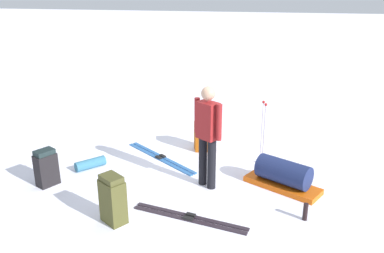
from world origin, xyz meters
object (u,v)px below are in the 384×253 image
(sleeping_mat_rolled, at_px, (90,164))
(thermos_bottle, at_px, (305,212))
(ski_pair_near, at_px, (189,218))
(ski_poles_planted_near, at_px, (263,130))
(backpack_bright, at_px, (46,168))
(backpack_large_dark, at_px, (202,135))
(skier_standing, at_px, (208,132))
(gear_sled, at_px, (283,175))
(ski_pair_far, at_px, (161,158))
(backpack_small_spare, at_px, (113,199))

(sleeping_mat_rolled, xyz_separation_m, thermos_bottle, (0.95, 3.73, 0.04))
(ski_pair_near, xyz_separation_m, ski_poles_planted_near, (-2.04, 0.93, 0.67))
(backpack_bright, bearing_deg, backpack_large_dark, 131.18)
(ski_pair_near, height_order, backpack_large_dark, backpack_large_dark)
(skier_standing, bearing_deg, sleeping_mat_rolled, -95.88)
(ski_poles_planted_near, distance_m, sleeping_mat_rolled, 3.19)
(ski_pair_near, relative_size, gear_sled, 1.33)
(backpack_large_dark, xyz_separation_m, backpack_bright, (1.98, -2.27, -0.01))
(skier_standing, xyz_separation_m, ski_pair_far, (-0.90, -1.06, -0.94))
(ski_pair_near, relative_size, backpack_bright, 2.76)
(skier_standing, distance_m, thermos_bottle, 1.89)
(ski_poles_planted_near, height_order, gear_sled, ski_poles_planted_near)
(ski_pair_near, xyz_separation_m, ski_pair_far, (-1.93, -0.98, -0.00))
(backpack_small_spare, bearing_deg, ski_poles_planted_near, 139.80)
(backpack_large_dark, height_order, backpack_bright, backpack_large_dark)
(ski_poles_planted_near, distance_m, thermos_bottle, 1.94)
(backpack_bright, height_order, thermos_bottle, backpack_bright)
(ski_poles_planted_near, distance_m, gear_sled, 1.02)
(backpack_small_spare, bearing_deg, sleeping_mat_rolled, -144.94)
(backpack_large_dark, relative_size, backpack_bright, 1.04)
(ski_poles_planted_near, bearing_deg, backpack_bright, -66.43)
(backpack_bright, xyz_separation_m, gear_sled, (-0.68, 3.84, -0.08))
(ski_pair_far, relative_size, backpack_bright, 2.60)
(gear_sled, bearing_deg, ski_poles_planted_near, -154.99)
(backpack_bright, distance_m, backpack_small_spare, 1.71)
(ski_pair_far, xyz_separation_m, gear_sled, (0.72, 2.29, 0.21))
(backpack_small_spare, height_order, sleeping_mat_rolled, backpack_small_spare)
(skier_standing, height_order, sleeping_mat_rolled, skier_standing)
(ski_poles_planted_near, bearing_deg, ski_pair_near, -24.50)
(gear_sled, xyz_separation_m, sleeping_mat_rolled, (-0.04, -3.42, -0.13))
(backpack_bright, bearing_deg, ski_poles_planted_near, 113.57)
(ski_pair_far, height_order, sleeping_mat_rolled, sleeping_mat_rolled)
(backpack_bright, xyz_separation_m, thermos_bottle, (0.22, 4.15, -0.18))
(ski_pair_far, bearing_deg, sleeping_mat_rolled, -59.18)
(ski_pair_near, distance_m, thermos_bottle, 1.65)
(ski_pair_near, xyz_separation_m, gear_sled, (-1.21, 1.31, 0.21))
(ski_pair_near, bearing_deg, backpack_large_dark, -173.92)
(gear_sled, bearing_deg, backpack_bright, -79.90)
(ski_pair_near, relative_size, sleeping_mat_rolled, 3.16)
(thermos_bottle, bearing_deg, gear_sled, -161.27)
(ski_poles_planted_near, relative_size, thermos_bottle, 4.67)
(backpack_bright, height_order, gear_sled, backpack_bright)
(ski_pair_far, height_order, backpack_large_dark, backpack_large_dark)
(ski_poles_planted_near, bearing_deg, ski_pair_far, -86.79)
(sleeping_mat_rolled, bearing_deg, backpack_small_spare, 35.06)
(backpack_bright, xyz_separation_m, backpack_small_spare, (0.81, 1.50, 0.05))
(backpack_large_dark, distance_m, thermos_bottle, 2.91)
(backpack_small_spare, xyz_separation_m, ski_poles_planted_near, (-2.32, 1.96, 0.32))
(skier_standing, distance_m, ski_poles_planted_near, 1.35)
(ski_pair_near, relative_size, ski_poles_planted_near, 1.43)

